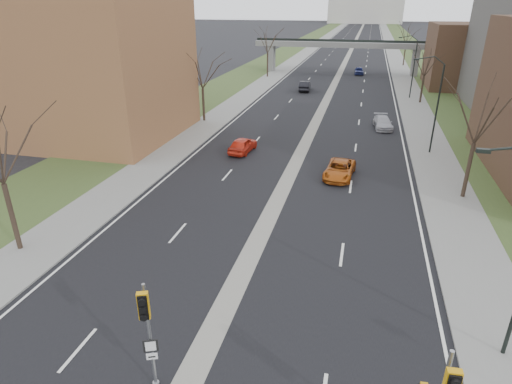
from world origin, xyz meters
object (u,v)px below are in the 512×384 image
at_px(car_left_far, 305,86).
at_px(car_right_near, 340,169).
at_px(signal_pole_median, 147,323).
at_px(car_left_near, 243,145).
at_px(car_right_far, 359,71).
at_px(car_right_mid, 383,123).

height_order(car_left_far, car_right_near, car_left_far).
relative_size(signal_pole_median, car_left_near, 1.08).
distance_m(car_left_far, car_right_far, 21.13).
distance_m(car_right_near, car_right_mid, 16.53).
bearing_deg(car_left_near, car_right_far, -94.62).
bearing_deg(car_left_far, car_left_near, 83.86).
distance_m(car_left_near, car_right_near, 10.25).
bearing_deg(signal_pole_median, car_right_far, 64.23).
height_order(car_left_near, car_right_near, car_left_near).
relative_size(car_left_near, car_right_far, 1.00).
bearing_deg(car_right_near, car_right_mid, 82.20).
relative_size(signal_pole_median, car_left_far, 1.00).
bearing_deg(car_right_mid, signal_pole_median, -109.25).
distance_m(car_left_far, car_right_near, 37.20).
xyz_separation_m(signal_pole_median, car_left_far, (-3.14, 59.25, -2.43)).
relative_size(car_left_near, car_left_far, 0.92).
relative_size(car_right_mid, car_right_far, 1.07).
height_order(signal_pole_median, car_left_near, signal_pole_median).
bearing_deg(car_left_far, signal_pole_median, 89.12).
bearing_deg(car_right_mid, car_right_far, 88.73).
xyz_separation_m(car_right_mid, car_right_far, (-3.86, 39.78, 0.06)).
bearing_deg(car_right_mid, car_right_near, -109.57).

